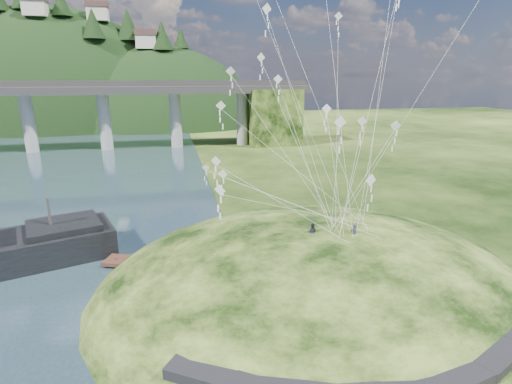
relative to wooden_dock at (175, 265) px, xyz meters
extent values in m
plane|color=black|center=(2.84, -7.59, -0.40)|extent=(320.00, 320.00, 0.00)
ellipsoid|color=black|center=(10.84, -5.59, -1.90)|extent=(36.00, 32.00, 13.00)
cube|color=black|center=(1.34, -15.59, 1.63)|extent=(4.32, 3.62, 0.71)
cube|color=black|center=(13.34, -18.49, 1.65)|extent=(3.82, 2.27, 0.68)
cube|color=black|center=(16.34, -17.54, 1.74)|extent=(4.11, 2.97, 0.71)
cylinder|color=gray|center=(-29.16, 62.41, 6.10)|extent=(2.60, 2.60, 13.00)
cylinder|color=gray|center=(-13.66, 62.41, 6.10)|extent=(2.60, 2.60, 13.00)
cylinder|color=gray|center=(1.84, 62.41, 6.10)|extent=(2.60, 2.60, 13.00)
cylinder|color=gray|center=(17.34, 62.41, 6.10)|extent=(2.60, 2.60, 13.00)
cube|color=black|center=(24.84, 62.41, 6.10)|extent=(12.00, 11.00, 13.00)
ellipsoid|color=black|center=(-37.16, 118.41, -6.40)|extent=(96.00, 68.00, 88.00)
ellipsoid|color=black|center=(-2.16, 110.41, -10.40)|extent=(76.00, 56.00, 72.00)
cone|color=black|center=(-28.56, 104.46, 36.28)|extent=(5.83, 5.83, 7.67)
cone|color=black|center=(-19.60, 99.50, 30.19)|extent=(6.47, 6.47, 8.51)
cone|color=black|center=(-10.37, 106.40, 30.84)|extent=(7.13, 7.13, 9.38)
cone|color=black|center=(-0.27, 101.45, 27.47)|extent=(6.56, 6.56, 8.63)
cone|color=black|center=(5.62, 107.04, 27.28)|extent=(4.88, 4.88, 6.42)
cube|color=beige|center=(-35.16, 102.41, 33.88)|extent=(6.00, 5.00, 4.00)
cube|color=beige|center=(-19.16, 108.41, 33.78)|extent=(6.00, 5.00, 4.00)
cube|color=#50322D|center=(-19.16, 108.41, 36.48)|extent=(6.40, 5.40, 1.60)
cube|color=beige|center=(-5.16, 102.41, 25.49)|extent=(6.00, 5.00, 4.00)
cube|color=#50322D|center=(-5.16, 102.41, 28.19)|extent=(6.40, 5.40, 1.60)
cube|color=black|center=(-9.76, 5.12, 2.53)|extent=(7.33, 6.70, 0.60)
cylinder|color=#2D2B2B|center=(-10.71, 4.80, 3.84)|extent=(0.24, 0.24, 3.02)
cube|color=#371F16|center=(0.00, 0.00, 0.01)|extent=(12.48, 6.49, 0.32)
cylinder|color=#371F16|center=(-5.04, 1.99, -0.22)|extent=(0.27, 0.27, 0.90)
cylinder|color=#371F16|center=(-2.52, 0.99, -0.22)|extent=(0.27, 0.27, 0.90)
cylinder|color=#371F16|center=(0.00, 0.00, -0.22)|extent=(0.27, 0.27, 0.90)
cylinder|color=#371F16|center=(2.52, -0.99, -0.22)|extent=(0.27, 0.27, 0.90)
cylinder|color=#371F16|center=(5.04, -1.99, -0.22)|extent=(0.27, 0.27, 0.90)
imported|color=#272C35|center=(13.07, -6.86, 5.29)|extent=(0.58, 0.41, 1.51)
imported|color=#272C35|center=(10.10, -6.08, 5.33)|extent=(0.89, 0.83, 1.47)
cube|color=silver|center=(3.19, -7.42, 8.62)|extent=(0.63, 0.63, 0.83)
cube|color=silver|center=(3.19, -7.42, 8.02)|extent=(0.11, 0.07, 0.49)
cube|color=silver|center=(3.19, -7.42, 7.42)|extent=(0.11, 0.07, 0.49)
cube|color=silver|center=(3.19, -7.42, 6.82)|extent=(0.11, 0.07, 0.49)
cube|color=silver|center=(3.32, 3.97, 7.57)|extent=(0.71, 0.25, 0.69)
cube|color=silver|center=(3.32, 3.97, 7.07)|extent=(0.09, 0.03, 0.41)
cube|color=silver|center=(3.32, 3.97, 6.57)|extent=(0.09, 0.03, 0.41)
cube|color=silver|center=(3.32, 3.97, 6.07)|extent=(0.09, 0.03, 0.41)
cube|color=silver|center=(5.52, 2.31, 16.05)|extent=(0.81, 0.24, 0.80)
cube|color=silver|center=(5.52, 2.31, 15.48)|extent=(0.11, 0.05, 0.47)
cube|color=silver|center=(5.52, 2.31, 14.90)|extent=(0.11, 0.05, 0.47)
cube|color=silver|center=(5.52, 2.31, 14.33)|extent=(0.11, 0.05, 0.47)
cube|color=silver|center=(8.08, 2.16, 17.16)|extent=(0.74, 0.24, 0.75)
cube|color=silver|center=(8.08, 2.16, 16.63)|extent=(0.10, 0.06, 0.44)
cube|color=silver|center=(8.08, 2.16, 16.10)|extent=(0.10, 0.06, 0.44)
cube|color=silver|center=(8.08, 2.16, 15.56)|extent=(0.10, 0.06, 0.44)
cube|color=silver|center=(6.72, -5.38, 19.76)|extent=(0.66, 0.27, 0.68)
cube|color=silver|center=(6.72, -5.38, 19.27)|extent=(0.08, 0.06, 0.40)
cube|color=silver|center=(6.72, -5.38, 18.78)|extent=(0.08, 0.06, 0.40)
cube|color=silver|center=(6.72, -5.38, 18.29)|extent=(0.08, 0.06, 0.40)
cube|color=silver|center=(16.48, -4.19, 20.51)|extent=(0.09, 0.06, 0.40)
cube|color=silver|center=(3.76, -0.41, 9.07)|extent=(0.76, 0.51, 0.85)
cube|color=silver|center=(3.76, -0.41, 8.45)|extent=(0.11, 0.05, 0.51)
cube|color=silver|center=(3.76, -0.41, 7.83)|extent=(0.11, 0.05, 0.51)
cube|color=silver|center=(3.76, -0.41, 7.21)|extent=(0.11, 0.05, 0.51)
cube|color=silver|center=(9.89, 3.29, 15.41)|extent=(0.79, 0.19, 0.79)
cube|color=silver|center=(9.89, 3.29, 14.85)|extent=(0.10, 0.02, 0.46)
cube|color=silver|center=(9.89, 3.29, 14.28)|extent=(0.10, 0.02, 0.46)
cube|color=silver|center=(9.89, 3.29, 13.72)|extent=(0.10, 0.02, 0.46)
cube|color=silver|center=(12.34, -2.25, 13.22)|extent=(0.64, 0.49, 0.77)
cube|color=silver|center=(12.34, -2.25, 12.68)|extent=(0.10, 0.06, 0.45)
cube|color=silver|center=(12.34, -2.25, 12.13)|extent=(0.10, 0.06, 0.45)
cube|color=silver|center=(12.34, -2.25, 11.59)|extent=(0.10, 0.06, 0.45)
cube|color=silver|center=(16.49, -0.23, 11.95)|extent=(0.88, 0.28, 0.86)
cube|color=silver|center=(16.49, -0.23, 11.33)|extent=(0.12, 0.04, 0.51)
cube|color=silver|center=(16.49, -0.23, 10.70)|extent=(0.12, 0.04, 0.51)
cube|color=silver|center=(16.49, -0.23, 10.08)|extent=(0.12, 0.04, 0.51)
cube|color=silver|center=(4.78, 3.33, 7.04)|extent=(0.85, 0.31, 0.86)
cube|color=silver|center=(4.78, 3.33, 6.42)|extent=(0.11, 0.03, 0.51)
cube|color=silver|center=(4.78, 3.33, 5.80)|extent=(0.11, 0.03, 0.51)
cube|color=silver|center=(4.78, 3.33, 5.18)|extent=(0.11, 0.03, 0.51)
cube|color=silver|center=(10.52, -13.36, 10.40)|extent=(0.67, 0.24, 0.69)
cube|color=silver|center=(10.52, -13.36, 9.91)|extent=(0.09, 0.06, 0.40)
cube|color=silver|center=(10.52, -13.36, 9.42)|extent=(0.09, 0.06, 0.40)
cube|color=silver|center=(10.52, -13.36, 8.93)|extent=(0.09, 0.06, 0.40)
cube|color=silver|center=(17.58, -3.67, 11.95)|extent=(0.83, 0.32, 0.80)
cube|color=silver|center=(17.58, -3.67, 11.36)|extent=(0.11, 0.04, 0.48)
cube|color=silver|center=(17.58, -3.67, 10.77)|extent=(0.11, 0.04, 0.48)
cube|color=silver|center=(17.58, -3.67, 10.17)|extent=(0.11, 0.04, 0.48)
cube|color=silver|center=(4.41, 0.55, 13.38)|extent=(0.80, 0.26, 0.78)
cube|color=silver|center=(4.41, 0.55, 12.82)|extent=(0.10, 0.04, 0.46)
cube|color=silver|center=(4.41, 0.55, 12.26)|extent=(0.10, 0.04, 0.46)
cube|color=silver|center=(4.41, 0.55, 11.69)|extent=(0.10, 0.04, 0.46)
cube|color=silver|center=(15.62, 4.09, 20.81)|extent=(0.69, 0.30, 0.72)
cube|color=silver|center=(15.62, 4.09, 20.29)|extent=(0.10, 0.03, 0.42)
cube|color=silver|center=(15.62, 4.09, 19.78)|extent=(0.10, 0.03, 0.42)
cube|color=silver|center=(15.62, 4.09, 19.26)|extent=(0.10, 0.03, 0.42)
cube|color=silver|center=(10.41, -9.29, 13.00)|extent=(0.79, 0.16, 0.79)
cube|color=silver|center=(10.41, -9.29, 12.44)|extent=(0.10, 0.04, 0.46)
cube|color=silver|center=(10.41, -9.29, 11.88)|extent=(0.10, 0.04, 0.46)
cube|color=silver|center=(10.41, -9.29, 11.32)|extent=(0.10, 0.04, 0.46)
cube|color=silver|center=(16.57, -4.04, 20.32)|extent=(0.11, 0.03, 0.47)
camera|label=1|loc=(0.24, -32.02, 15.73)|focal=28.00mm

